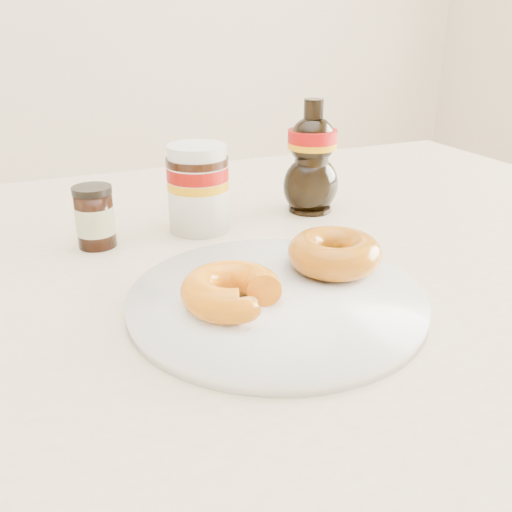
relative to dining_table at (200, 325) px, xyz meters
name	(u,v)px	position (x,y,z in m)	size (l,w,h in m)	color
dining_table	(200,325)	(0.00, 0.00, 0.00)	(1.40, 0.90, 0.75)	beige
plate	(276,299)	(0.04, -0.13, 0.09)	(0.29, 0.29, 0.01)	white
donut_bitten	(231,291)	(-0.01, -0.14, 0.11)	(0.09, 0.09, 0.03)	orange
donut_whole	(334,253)	(0.12, -0.10, 0.12)	(0.10, 0.10, 0.04)	#A5690A
nutella_jar	(198,185)	(0.04, 0.11, 0.14)	(0.08, 0.08, 0.11)	white
syrup_bottle	(312,157)	(0.21, 0.12, 0.16)	(0.08, 0.07, 0.16)	black
dark_jar	(95,217)	(-0.10, 0.10, 0.12)	(0.05, 0.05, 0.08)	black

